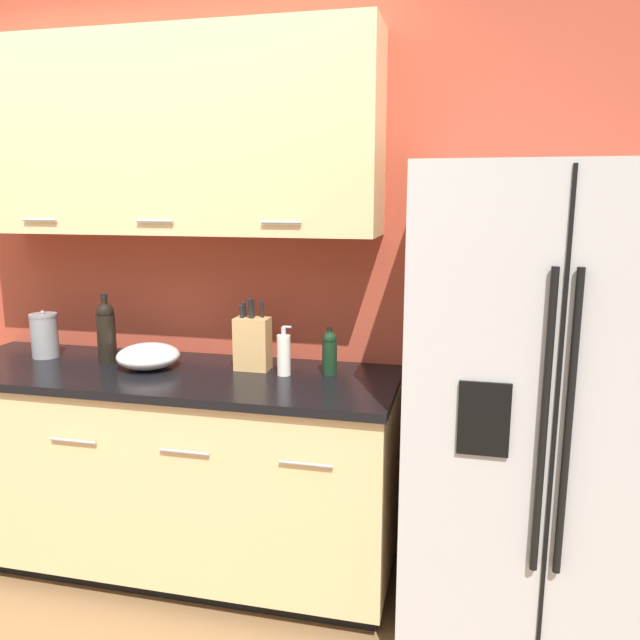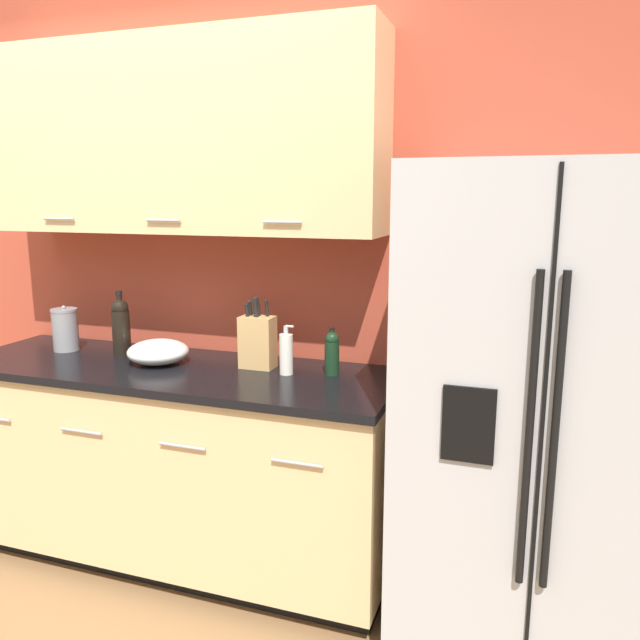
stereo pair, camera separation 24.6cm
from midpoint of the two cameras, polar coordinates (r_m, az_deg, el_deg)
wall_back at (r=3.03m, az=-11.42°, el=7.36°), size 10.00×0.39×2.60m
counter_unit at (r=2.94m, az=-10.58°, el=-12.74°), size 2.00×0.64×0.92m
refrigerator at (r=2.39m, az=22.29°, el=-8.46°), size 0.94×0.76×1.77m
knife_block at (r=2.68m, az=-3.14°, el=-1.97°), size 0.15×0.09×0.31m
wine_bottle at (r=2.98m, az=-15.53°, el=-0.55°), size 0.08×0.08×0.30m
soap_dispenser at (r=2.59m, az=-0.40°, el=-3.12°), size 0.06×0.06×0.21m
oil_bottle at (r=2.59m, az=3.83°, el=-2.98°), size 0.06×0.06×0.20m
steel_canister at (r=3.17m, az=-20.25°, el=-0.84°), size 0.12×0.12×0.22m
mixing_bowl at (r=2.82m, az=-12.20°, el=-2.89°), size 0.27×0.27×0.10m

